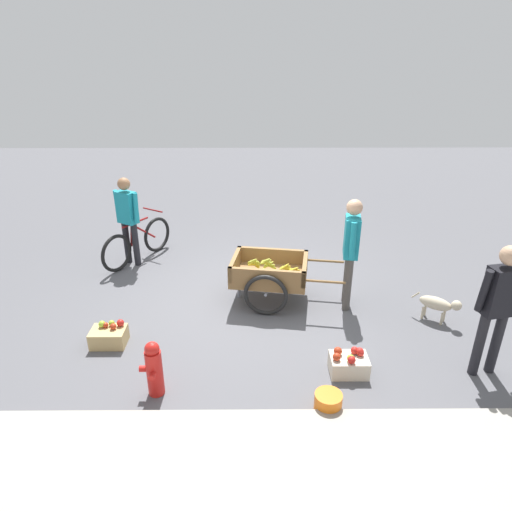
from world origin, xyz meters
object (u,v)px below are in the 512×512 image
at_px(fruit_cart, 269,274).
at_px(bystander_person, 499,301).
at_px(dog, 438,304).
at_px(fire_hydrant, 154,369).
at_px(vendor_person, 351,244).
at_px(plastic_bucket, 328,404).
at_px(bicycle, 138,242).
at_px(apple_crate, 349,363).
at_px(cyclist_person, 128,214).
at_px(mixed_fruit_crate, 109,336).

height_order(fruit_cart, bystander_person, bystander_person).
bearing_deg(dog, fire_hydrant, 21.48).
bearing_deg(bystander_person, vendor_person, -49.51).
height_order(fruit_cart, plastic_bucket, fruit_cart).
bearing_deg(vendor_person, bicycle, -25.07).
bearing_deg(apple_crate, plastic_bucket, 61.86).
bearing_deg(apple_crate, cyclist_person, -42.80).
distance_m(bicycle, fire_hydrant, 3.62).
xyz_separation_m(cyclist_person, mixed_fruit_crate, (-0.29, 2.43, -0.81)).
relative_size(fruit_cart, vendor_person, 1.06).
height_order(bicycle, fire_hydrant, bicycle).
bearing_deg(fire_hydrant, vendor_person, -142.75).
xyz_separation_m(fruit_cart, bystander_person, (-2.45, 1.71, 0.54)).
distance_m(apple_crate, mixed_fruit_crate, 3.04).
bearing_deg(fire_hydrant, bicycle, -74.09).
bearing_deg(dog, vendor_person, -19.99).
height_order(dog, bystander_person, bystander_person).
distance_m(fire_hydrant, bystander_person, 3.84).
relative_size(apple_crate, bystander_person, 0.27).
distance_m(dog, plastic_bucket, 2.51).
height_order(vendor_person, fire_hydrant, vendor_person).
bearing_deg(bystander_person, bicycle, -33.50).
relative_size(vendor_person, apple_crate, 3.74).
bearing_deg(dog, mixed_fruit_crate, 6.65).
xyz_separation_m(bicycle, plastic_bucket, (-2.84, 3.79, -0.23)).
relative_size(dog, mixed_fruit_crate, 1.27).
xyz_separation_m(bicycle, dog, (-4.64, 2.05, -0.08)).
bearing_deg(fire_hydrant, plastic_bucket, 170.40).
height_order(cyclist_person, apple_crate, cyclist_person).
height_order(vendor_person, bystander_person, vendor_person).
bearing_deg(cyclist_person, fruit_cart, 151.25).
xyz_separation_m(dog, mixed_fruit_crate, (4.43, 0.52, -0.15)).
relative_size(plastic_bucket, apple_crate, 0.66).
bearing_deg(plastic_bucket, apple_crate, -118.14).
bearing_deg(fire_hydrant, mixed_fruit_crate, -49.48).
distance_m(bicycle, cyclist_person, 0.60).
xyz_separation_m(plastic_bucket, mixed_fruit_crate, (2.64, -1.23, 0.00)).
xyz_separation_m(vendor_person, mixed_fruit_crate, (3.24, 0.95, -0.86)).
distance_m(vendor_person, mixed_fruit_crate, 3.49).
relative_size(fruit_cart, plastic_bucket, 6.02).
bearing_deg(cyclist_person, bystander_person, 148.03).
xyz_separation_m(cyclist_person, plastic_bucket, (-2.92, 3.66, -0.81)).
bearing_deg(bystander_person, fruit_cart, -34.92).
bearing_deg(bicycle, apple_crate, 135.29).
bearing_deg(cyclist_person, vendor_person, 157.19).
height_order(plastic_bucket, mixed_fruit_crate, mixed_fruit_crate).
distance_m(fruit_cart, bicycle, 2.73).
bearing_deg(apple_crate, bystander_person, -179.88).
relative_size(fire_hydrant, apple_crate, 1.52).
distance_m(dog, mixed_fruit_crate, 4.46).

